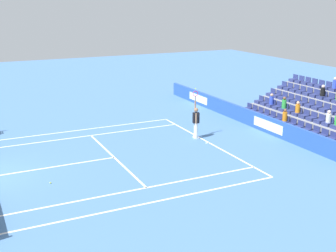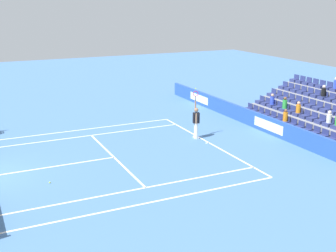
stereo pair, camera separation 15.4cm
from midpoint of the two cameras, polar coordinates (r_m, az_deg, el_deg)
line_baseline at (r=24.35m, az=5.50°, el=-2.16°), size 10.97×0.10×0.01m
line_service at (r=22.17m, az=-6.82°, el=-4.04°), size 8.23×0.10×0.01m
line_centre_service at (r=21.45m, az=-14.97°, el=-5.19°), size 0.10×6.40×0.01m
line_singles_sideline_left at (r=25.80m, az=-10.73°, el=-1.32°), size 0.10×11.89×0.01m
line_singles_sideline_right at (r=18.43m, az=-4.01°, el=-8.23°), size 0.10×11.89×0.01m
line_doubles_sideline_left at (r=27.08m, az=-11.48°, el=-0.54°), size 0.10×11.89×0.01m
line_doubles_sideline_right at (r=17.27m, az=-2.32°, el=-9.92°), size 0.10×11.89×0.01m
line_centre_mark at (r=24.30m, az=5.30°, el=-2.19°), size 0.10×0.20×0.01m
sponsor_barrier at (r=26.48m, az=13.21°, el=0.07°), size 24.88×0.22×0.98m
tennis_player at (r=24.81m, az=3.84°, el=0.60°), size 0.51×0.41×2.85m
stadium_stand at (r=28.70m, az=18.88°, el=1.53°), size 8.06×4.75×2.99m
loose_tennis_ball at (r=19.63m, az=-14.87°, el=-7.09°), size 0.07×0.07×0.07m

